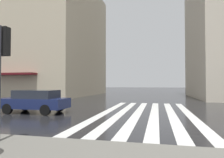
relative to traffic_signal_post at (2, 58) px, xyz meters
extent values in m
plane|color=black|center=(3.62, -6.02, -2.54)|extent=(220.00, 220.00, 0.00)
cube|color=silver|center=(7.62, -6.24, -2.54)|extent=(13.00, 0.50, 0.01)
cube|color=silver|center=(7.62, -5.24, -2.54)|extent=(13.00, 0.50, 0.01)
cube|color=silver|center=(7.62, -4.24, -2.54)|extent=(13.00, 0.50, 0.01)
cube|color=silver|center=(7.62, -3.24, -2.54)|extent=(13.00, 0.50, 0.01)
cube|color=silver|center=(7.62, -2.24, -2.54)|extent=(13.00, 0.50, 0.01)
cube|color=silver|center=(7.62, -1.24, -2.54)|extent=(13.00, 0.50, 0.01)
cube|color=beige|center=(25.28, 17.69, 6.44)|extent=(18.32, 23.81, 17.96)
cube|color=black|center=(0.06, 0.00, 0.50)|extent=(0.22, 0.30, 0.85)
sphere|color=red|center=(0.18, 0.00, 0.78)|extent=(0.17, 0.17, 0.17)
sphere|color=orange|center=(0.18, 0.00, 0.50)|extent=(0.17, 0.17, 0.17)
sphere|color=green|center=(0.18, 0.00, 0.22)|extent=(0.17, 0.17, 0.17)
cube|color=navy|center=(6.12, 3.02, -1.93)|extent=(1.75, 4.10, 0.60)
cube|color=#232833|center=(6.12, 2.87, -1.38)|extent=(1.54, 2.46, 0.50)
cylinder|color=black|center=(5.30, 4.27, -2.23)|extent=(0.20, 0.62, 0.62)
cylinder|color=black|center=(6.95, 4.27, -2.23)|extent=(0.20, 0.62, 0.62)
cylinder|color=black|center=(5.30, 1.77, -2.23)|extent=(0.20, 0.62, 0.62)
cylinder|color=black|center=(6.95, 1.77, -2.23)|extent=(0.20, 0.62, 0.62)
camera|label=1|loc=(-5.01, -4.43, -0.78)|focal=32.30mm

